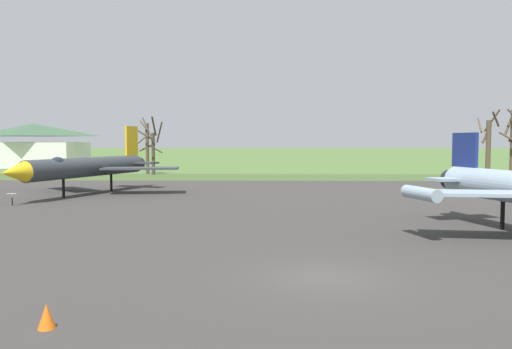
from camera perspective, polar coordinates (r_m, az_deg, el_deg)
The scene contains 10 objects.
ground_plane at distance 18.05m, azimuth 7.51°, elevation -11.09°, with size 600.00×600.00×0.00m, color #4C6B33.
asphalt_apron at distance 33.40m, azimuth 4.64°, elevation -4.18°, with size 106.74×52.27×0.05m, color #383533.
grass_verge_strip at distance 65.36m, azimuth 3.04°, elevation -0.31°, with size 166.74×12.00×0.06m, color #3F552A.
jet_fighter_rear_center at distance 46.45m, azimuth -17.88°, elevation 0.81°, with size 14.05×16.67×5.96m.
info_placard_rear_center at distance 40.67m, azimuth -24.85°, elevation -2.29°, with size 0.67×0.37×0.91m.
bare_tree_far_left at distance 73.47m, azimuth -11.65°, elevation 3.18°, with size 2.57×2.65×7.88m.
bare_tree_left_of_center at distance 71.45m, azimuth -11.04°, elevation 2.72°, with size 2.86×2.85×7.65m.
bare_tree_center at distance 72.09m, azimuth 23.80°, elevation 3.02°, with size 2.83×2.79×8.51m.
visitor_building at distance 98.03m, azimuth -22.90°, elevation 2.85°, with size 17.90×11.30×7.45m.
traffic_cone at distance 14.13m, azimuth -21.69°, elevation -14.13°, with size 0.46×0.46×0.66m, color orange.
Camera 1 is at (-1.90, -17.35, 4.60)m, focal length 37.02 mm.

